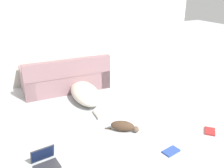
% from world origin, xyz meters
% --- Properties ---
extents(wall_back, '(6.46, 0.06, 2.43)m').
position_xyz_m(wall_back, '(0.00, 3.96, 1.21)').
color(wall_back, silver).
rests_on(wall_back, ground_plane).
extents(couch, '(1.79, 0.85, 0.73)m').
position_xyz_m(couch, '(-0.43, 3.37, 0.25)').
color(couch, gray).
rests_on(couch, ground_plane).
extents(dog, '(0.61, 1.65, 0.29)m').
position_xyz_m(dog, '(-0.26, 2.76, 0.14)').
color(dog, beige).
rests_on(dog, ground_plane).
extents(cat, '(0.46, 0.37, 0.17)m').
position_xyz_m(cat, '(-0.15, 1.37, 0.08)').
color(cat, '#473323').
rests_on(cat, ground_plane).
extents(laptop_open, '(0.33, 0.30, 0.22)m').
position_xyz_m(laptop_open, '(-1.41, 1.16, 0.07)').
color(laptop_open, '#2D2D33').
rests_on(laptop_open, ground_plane).
extents(book_red, '(0.26, 0.26, 0.02)m').
position_xyz_m(book_red, '(1.02, 0.74, 0.01)').
color(book_red, maroon).
rests_on(book_red, ground_plane).
extents(book_blue, '(0.25, 0.17, 0.02)m').
position_xyz_m(book_blue, '(0.17, 0.62, 0.01)').
color(book_blue, '#28428E').
rests_on(book_blue, ground_plane).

